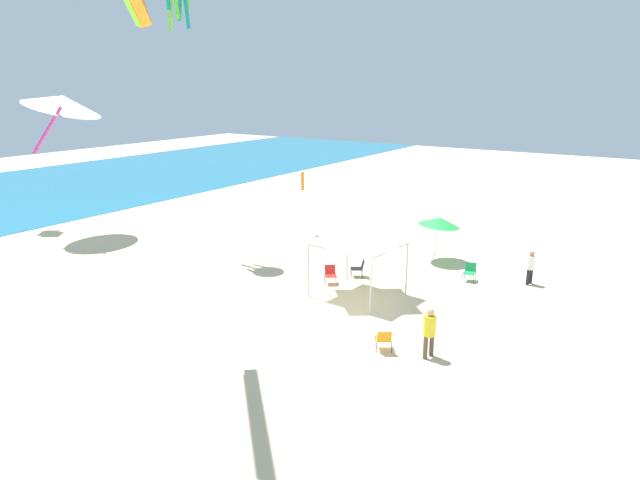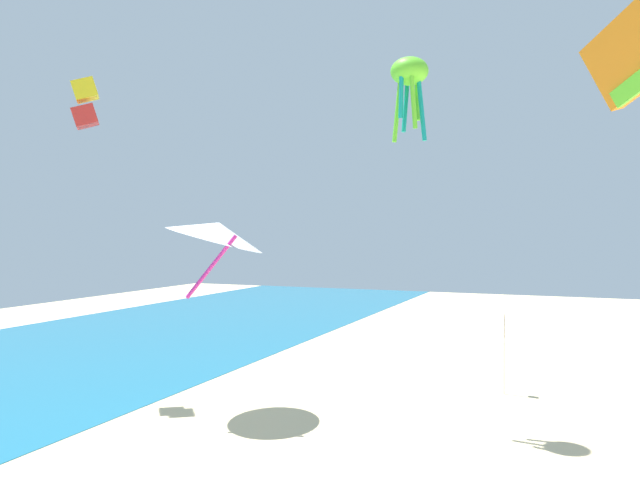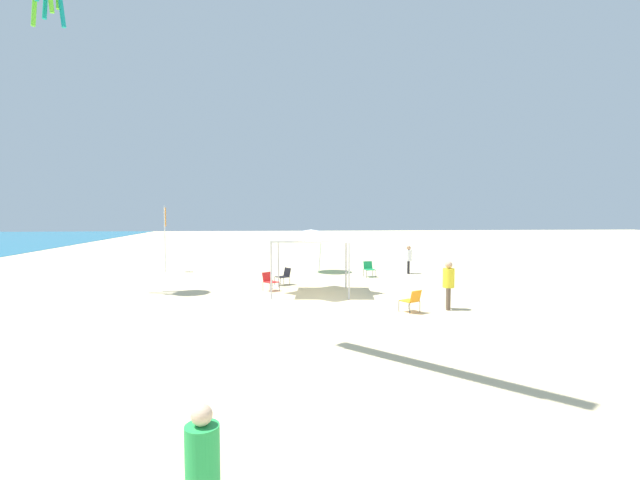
# 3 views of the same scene
# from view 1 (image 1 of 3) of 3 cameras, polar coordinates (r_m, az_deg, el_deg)

# --- Properties ---
(ground) EXTENTS (120.00, 120.00, 0.10)m
(ground) POSITION_cam_1_polar(r_m,az_deg,el_deg) (21.89, 1.84, -8.55)
(ground) COLOR beige
(canopy_tent) EXTENTS (3.15, 3.46, 2.77)m
(canopy_tent) POSITION_cam_1_polar(r_m,az_deg,el_deg) (23.85, 3.90, 0.03)
(canopy_tent) COLOR #B7B7BC
(canopy_tent) RESTS_ON ground
(beach_umbrella) EXTENTS (2.11, 2.11, 2.43)m
(beach_umbrella) POSITION_cam_1_polar(r_m,az_deg,el_deg) (29.38, 11.95, 1.82)
(beach_umbrella) COLOR silver
(beach_umbrella) RESTS_ON ground
(folding_chair_near_cooler) EXTENTS (0.78, 0.81, 0.82)m
(folding_chair_near_cooler) POSITION_cam_1_polar(r_m,az_deg,el_deg) (26.84, 3.96, -2.74)
(folding_chair_near_cooler) COLOR black
(folding_chair_near_cooler) RESTS_ON ground
(folding_chair_left_of_tent) EXTENTS (0.70, 0.62, 0.82)m
(folding_chair_left_of_tent) POSITION_cam_1_polar(r_m,az_deg,el_deg) (27.19, 14.87, -3.00)
(folding_chair_left_of_tent) COLOR black
(folding_chair_left_of_tent) RESTS_ON ground
(folding_chair_facing_ocean) EXTENTS (0.81, 0.79, 0.82)m
(folding_chair_facing_ocean) POSITION_cam_1_polar(r_m,az_deg,el_deg) (25.94, 1.06, -3.37)
(folding_chair_facing_ocean) COLOR black
(folding_chair_facing_ocean) RESTS_ON ground
(folding_chair_right_of_tent) EXTENTS (0.80, 0.77, 0.82)m
(folding_chair_right_of_tent) POSITION_cam_1_polar(r_m,az_deg,el_deg) (19.73, 6.45, -9.80)
(folding_chair_right_of_tent) COLOR black
(folding_chair_right_of_tent) RESTS_ON ground
(banner_flag) EXTENTS (0.36, 0.06, 3.84)m
(banner_flag) POSITION_cam_1_polar(r_m,az_deg,el_deg) (34.11, -1.87, 4.45)
(banner_flag) COLOR silver
(banner_flag) RESTS_ON ground
(person_beachcomber) EXTENTS (0.41, 0.38, 1.59)m
(person_beachcomber) POSITION_cam_1_polar(r_m,az_deg,el_deg) (27.36, 20.45, -2.36)
(person_beachcomber) COLOR black
(person_beachcomber) RESTS_ON ground
(person_far_stroller) EXTENTS (0.46, 0.42, 1.77)m
(person_far_stroller) POSITION_cam_1_polar(r_m,az_deg,el_deg) (19.30, 10.97, -8.77)
(person_far_stroller) COLOR brown
(person_far_stroller) RESTS_ON ground
(kite_delta_white) EXTENTS (5.75, 5.77, 3.69)m
(kite_delta_white) POSITION_cam_1_polar(r_m,az_deg,el_deg) (36.29, -24.52, 12.48)
(kite_delta_white) COLOR white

